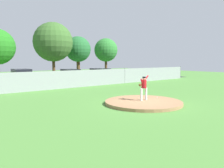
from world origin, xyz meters
name	(u,v)px	position (x,y,z in m)	size (l,w,h in m)	color
ground_plane	(91,93)	(0.00, 6.00, 0.00)	(80.00, 80.00, 0.00)	#4C8438
asphalt_strip	(49,84)	(0.00, 14.50, 0.00)	(44.00, 7.00, 0.01)	#2B2B2D
pitchers_mound	(143,102)	(0.00, 0.00, 0.09)	(4.82, 4.82, 0.19)	#99704C
pitcher_youth	(144,86)	(0.16, 0.13, 1.12)	(0.82, 0.32, 1.59)	silver
baseball	(157,98)	(1.51, 0.15, 0.22)	(0.07, 0.07, 0.07)	white
chainlink_fence	(68,79)	(0.00, 10.00, 0.86)	(37.18, 0.07, 1.82)	gray
parked_car_teal	(100,75)	(7.37, 14.89, 0.77)	(2.09, 4.70, 1.61)	#146066
parked_car_champagne	(71,76)	(2.95, 14.98, 0.78)	(1.90, 4.45, 1.62)	tan
parked_car_silver	(22,78)	(-3.16, 14.03, 0.86)	(1.93, 4.21, 1.83)	#B7BABF
tree_bushy_near	(53,42)	(3.69, 21.47, 5.32)	(5.68, 5.68, 8.17)	#4C331E
tree_slender_far	(78,49)	(8.83, 23.21, 4.48)	(4.23, 4.23, 6.63)	#4C331E
tree_leaning_west	(106,50)	(13.41, 21.55, 4.42)	(4.03, 4.03, 6.45)	#4C331E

